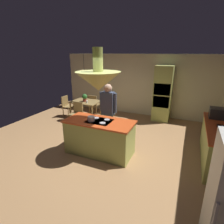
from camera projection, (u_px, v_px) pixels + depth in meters
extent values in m
plane|color=#AD7F51|center=(103.00, 149.00, 5.15)|extent=(8.16, 8.16, 0.00)
cube|color=beige|center=(138.00, 85.00, 7.76)|extent=(6.80, 0.10, 2.55)
cube|color=#A8B259|center=(100.00, 138.00, 4.84)|extent=(1.75, 0.79, 0.89)
cube|color=#D14C1E|center=(99.00, 122.00, 4.69)|extent=(1.81, 0.85, 0.04)
cube|color=black|center=(99.00, 121.00, 4.69)|extent=(0.64, 0.52, 0.01)
cylinder|color=#B2B2B7|center=(91.00, 121.00, 4.63)|extent=(0.15, 0.15, 0.02)
cylinder|color=#B2B2B7|center=(103.00, 123.00, 4.51)|extent=(0.15, 0.15, 0.02)
cylinder|color=#B2B2B7|center=(96.00, 118.00, 4.86)|extent=(0.15, 0.15, 0.02)
cylinder|color=#B2B2B7|center=(107.00, 120.00, 4.74)|extent=(0.15, 0.15, 0.02)
cube|color=#A8B259|center=(217.00, 145.00, 4.46)|extent=(0.62, 2.15, 0.89)
cube|color=#D14C1E|center=(221.00, 128.00, 4.32)|extent=(0.66, 2.19, 0.04)
cube|color=#A8B259|center=(163.00, 94.00, 7.05)|extent=(0.66, 0.62, 2.15)
cube|color=black|center=(162.00, 89.00, 6.73)|extent=(0.60, 0.04, 0.44)
cube|color=black|center=(161.00, 102.00, 6.88)|extent=(0.60, 0.04, 0.44)
cube|color=#B2B2B7|center=(215.00, 216.00, 1.95)|extent=(0.03, 0.04, 0.36)
cube|color=olive|center=(86.00, 102.00, 7.22)|extent=(1.09, 0.84, 0.04)
cylinder|color=olive|center=(71.00, 112.00, 7.21)|extent=(0.06, 0.06, 0.72)
cylinder|color=olive|center=(92.00, 115.00, 6.84)|extent=(0.06, 0.06, 0.72)
cylinder|color=olive|center=(81.00, 107.00, 7.83)|extent=(0.06, 0.06, 0.72)
cylinder|color=olive|center=(101.00, 110.00, 7.47)|extent=(0.06, 0.06, 0.72)
cylinder|color=tan|center=(106.00, 128.00, 5.51)|extent=(0.14, 0.14, 0.87)
cylinder|color=tan|center=(111.00, 129.00, 5.44)|extent=(0.14, 0.14, 0.87)
cube|color=#3F4C66|center=(108.00, 103.00, 5.23)|extent=(0.36, 0.22, 0.67)
cylinder|color=#3F4C66|center=(101.00, 102.00, 5.30)|extent=(0.09, 0.09, 0.57)
cylinder|color=#3F4C66|center=(115.00, 103.00, 5.13)|extent=(0.09, 0.09, 0.57)
sphere|color=tan|center=(108.00, 88.00, 5.09)|extent=(0.24, 0.24, 0.24)
cone|color=#A8B259|center=(98.00, 81.00, 4.36)|extent=(1.10, 1.10, 0.45)
cylinder|color=#A8B259|center=(98.00, 60.00, 4.21)|extent=(0.24, 0.24, 0.55)
cone|color=#E0B266|center=(84.00, 73.00, 6.87)|extent=(0.32, 0.32, 0.22)
cylinder|color=black|center=(84.00, 62.00, 6.74)|extent=(0.01, 0.01, 0.60)
cube|color=olive|center=(76.00, 114.00, 6.69)|extent=(0.40, 0.40, 0.04)
cube|color=olive|center=(78.00, 107.00, 6.77)|extent=(0.40, 0.04, 0.42)
cylinder|color=olive|center=(70.00, 121.00, 6.67)|extent=(0.04, 0.04, 0.43)
cylinder|color=olive|center=(77.00, 122.00, 6.54)|extent=(0.04, 0.04, 0.43)
cylinder|color=olive|center=(75.00, 118.00, 6.97)|extent=(0.04, 0.04, 0.43)
cylinder|color=olive|center=(82.00, 119.00, 6.84)|extent=(0.04, 0.04, 0.43)
cube|color=olive|center=(95.00, 104.00, 7.94)|extent=(0.40, 0.40, 0.04)
cube|color=olive|center=(92.00, 100.00, 7.71)|extent=(0.40, 0.04, 0.42)
cylinder|color=olive|center=(100.00, 109.00, 8.09)|extent=(0.04, 0.04, 0.43)
cylinder|color=olive|center=(93.00, 108.00, 8.22)|extent=(0.04, 0.04, 0.43)
cylinder|color=olive|center=(96.00, 111.00, 7.80)|extent=(0.04, 0.04, 0.43)
cylinder|color=olive|center=(89.00, 110.00, 7.93)|extent=(0.04, 0.04, 0.43)
cube|color=olive|center=(69.00, 106.00, 7.63)|extent=(0.40, 0.40, 0.04)
cube|color=olive|center=(65.00, 101.00, 7.63)|extent=(0.04, 0.40, 0.42)
cylinder|color=olive|center=(70.00, 113.00, 7.49)|extent=(0.04, 0.04, 0.43)
cylinder|color=olive|center=(75.00, 111.00, 7.79)|extent=(0.04, 0.04, 0.43)
cylinder|color=olive|center=(63.00, 112.00, 7.62)|extent=(0.04, 0.04, 0.43)
cylinder|color=olive|center=(68.00, 110.00, 7.91)|extent=(0.04, 0.04, 0.43)
cylinder|color=#99382D|center=(85.00, 100.00, 7.17)|extent=(0.14, 0.14, 0.12)
sphere|color=#2D722D|center=(85.00, 96.00, 7.12)|extent=(0.20, 0.20, 0.20)
cylinder|color=white|center=(87.00, 102.00, 6.94)|extent=(0.07, 0.07, 0.09)
cylinder|color=silver|center=(224.00, 130.00, 3.97)|extent=(0.12, 0.12, 0.15)
cube|color=#232326|center=(219.00, 113.00, 4.83)|extent=(0.46, 0.36, 0.28)
cylinder|color=#B2B2B7|center=(91.00, 119.00, 4.61)|extent=(0.18, 0.18, 0.12)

